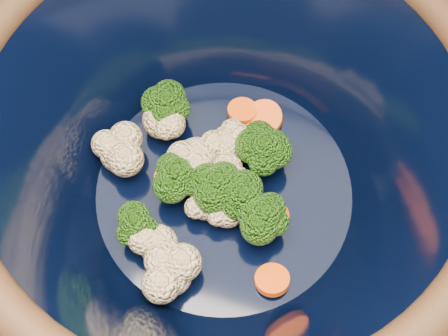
% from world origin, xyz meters
% --- Properties ---
extents(counter, '(1.20, 1.20, 0.90)m').
position_xyz_m(counter, '(0.00, 0.00, 0.45)').
color(counter, white).
rests_on(counter, ground).
extents(mixing_bowl, '(0.43, 0.43, 0.17)m').
position_xyz_m(mixing_bowl, '(-0.07, -0.01, 0.99)').
color(mixing_bowl, black).
rests_on(mixing_bowl, counter).
extents(vegetable_pile, '(0.18, 0.19, 0.05)m').
position_xyz_m(vegetable_pile, '(-0.08, -0.02, 0.96)').
color(vegetable_pile, '#608442').
rests_on(vegetable_pile, mixing_bowl).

